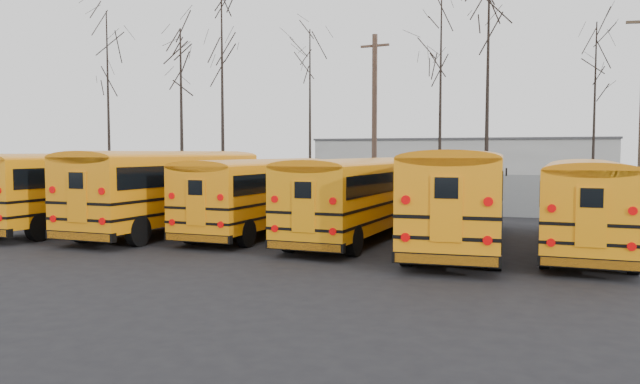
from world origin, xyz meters
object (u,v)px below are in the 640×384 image
at_px(bus_b, 173,184).
at_px(bus_d, 357,192).
at_px(bus_c, 263,189).
at_px(bus_f, 586,198).
at_px(bus_e, 460,190).
at_px(bus_a, 86,184).
at_px(utility_pole_left, 374,117).

distance_m(bus_b, bus_d, 7.26).
distance_m(bus_b, bus_c, 3.55).
xyz_separation_m(bus_c, bus_f, (11.08, -0.79, 0.01)).
bearing_deg(bus_e, bus_a, 176.17).
bearing_deg(bus_f, bus_b, -178.35).
xyz_separation_m(bus_b, bus_f, (14.56, -0.16, -0.17)).
bearing_deg(bus_b, bus_d, 3.99).
xyz_separation_m(bus_e, utility_pole_left, (-6.93, 16.22, 3.29)).
distance_m(bus_a, bus_d, 11.13).
bearing_deg(utility_pole_left, bus_e, -59.24).
height_order(bus_c, bus_e, bus_e).
bearing_deg(utility_pole_left, bus_d, -70.31).
bearing_deg(bus_e, bus_b, 174.60).
distance_m(bus_c, utility_pole_left, 15.48).
relative_size(bus_d, utility_pole_left, 1.04).
relative_size(bus_b, utility_pole_left, 1.14).
xyz_separation_m(bus_d, utility_pole_left, (-3.32, 15.54, 3.45)).
bearing_deg(bus_c, bus_d, -4.42).
xyz_separation_m(bus_c, bus_e, (7.38, -1.14, 0.19)).
height_order(bus_c, bus_d, bus_d).
bearing_deg(bus_a, bus_b, 6.54).
bearing_deg(bus_d, utility_pole_left, 105.18).
bearing_deg(bus_c, bus_f, -1.50).
height_order(bus_d, utility_pole_left, utility_pole_left).
xyz_separation_m(bus_a, utility_pole_left, (7.81, 15.93, 3.35)).
bearing_deg(utility_pole_left, bus_a, -108.47).
distance_m(bus_e, utility_pole_left, 17.94).
height_order(bus_e, utility_pole_left, utility_pole_left).
bearing_deg(bus_d, bus_e, -7.45).
height_order(bus_a, bus_b, bus_b).
bearing_deg(utility_pole_left, bus_f, -48.57).
bearing_deg(bus_d, bus_b, -175.56).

